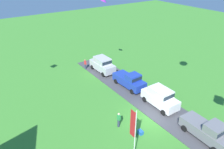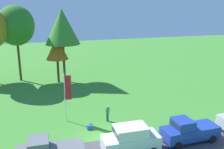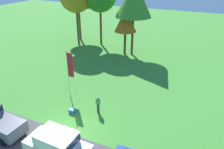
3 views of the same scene
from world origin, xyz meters
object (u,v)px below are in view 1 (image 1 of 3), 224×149
Objects in this scene: cooler_box at (140,132)px; person_beside_suv at (119,120)px; flag_banner at (134,128)px; car_suv_mid_row at (160,97)px; person_on_lawn at (85,64)px; kite_delta_topmost at (104,0)px; car_pickup_near_entrance at (130,80)px; car_suv_by_flagpole at (102,64)px; car_pickup_far_end at (208,131)px.

person_beside_suv is at bearing 28.64° from cooler_box.
car_suv_mid_row is at bearing -61.44° from flag_banner.
cooler_box is (-2.32, 4.95, -1.10)m from car_suv_mid_row.
person_on_lawn is 16.28m from cooler_box.
kite_delta_topmost is (10.28, -4.96, 10.01)m from person_beside_suv.
car_pickup_near_entrance is 1.00× the size of flag_banner.
car_suv_mid_row is 1.00× the size of car_suv_by_flagpole.
car_pickup_near_entrance is at bearing -164.76° from person_on_lawn.
car_pickup_far_end and car_pickup_near_entrance have the same top height.
cooler_box is at bearing 162.91° from kite_delta_topmost.
car_suv_by_flagpole reaches higher than person_beside_suv.
car_suv_by_flagpole is at bearing 4.42° from car_pickup_near_entrance.
car_suv_by_flagpole is at bearing -140.61° from person_on_lawn.
person_beside_suv reaches higher than cooler_box.
car_suv_by_flagpole is (18.04, 0.39, 0.19)m from car_pickup_far_end.
car_suv_mid_row is 2.71× the size of person_beside_suv.
person_beside_suv is (-11.77, 5.45, -0.42)m from car_suv_by_flagpole.
car_pickup_far_end reaches higher than person_on_lawn.
car_pickup_near_entrance is (11.85, -0.09, 0.00)m from car_pickup_far_end.
car_pickup_near_entrance is 2.96× the size of person_on_lawn.
flag_banner is (-4.04, 7.41, 1.91)m from car_suv_mid_row.
car_pickup_far_end is 18.04m from car_suv_by_flagpole.
flag_banner is 9.04× the size of cooler_box.
car_pickup_near_entrance reaches higher than cooler_box.
car_pickup_near_entrance is 9.10m from cooler_box.
car_pickup_far_end is at bearing -137.01° from person_beside_suv.
car_pickup_near_entrance is 2.96× the size of person_beside_suv.
cooler_box is (-16.07, 2.50, -0.68)m from person_on_lawn.
car_suv_mid_row is 13.95m from kite_delta_topmost.
car_suv_mid_row is at bearing -173.50° from kite_delta_topmost.
car_pickup_near_entrance is 8.69m from person_on_lawn.
cooler_box is (-7.69, 4.78, -0.91)m from car_pickup_near_entrance.
car_pickup_far_end is 19.25m from kite_delta_topmost.
car_suv_mid_row is at bearing -64.89° from cooler_box.
car_suv_by_flagpole is 9.72m from kite_delta_topmost.
car_pickup_near_entrance is at bearing -175.58° from car_suv_by_flagpole.
car_suv_mid_row is at bearing -169.88° from person_on_lawn.
flag_banner reaches higher than person_beside_suv.
car_suv_mid_row is 8.26× the size of cooler_box.
person_on_lawn is (13.97, -3.65, 0.00)m from person_beside_suv.
kite_delta_topmost reaches higher than person_on_lawn.
car_suv_by_flagpole reaches higher than person_on_lawn.
person_beside_suv is 0.34× the size of flag_banner.
flag_banner is at bearing 161.04° from person_beside_suv.
car_suv_mid_row is 8.65m from flag_banner.
person_on_lawn is at bearing 39.39° from car_suv_by_flagpole.
car_pickup_near_entrance is 10.90m from kite_delta_topmost.
cooler_box is at bearing 162.76° from car_suv_by_flagpole.
car_suv_mid_row is at bearing -87.97° from person_beside_suv.
person_on_lawn reaches higher than cooler_box.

